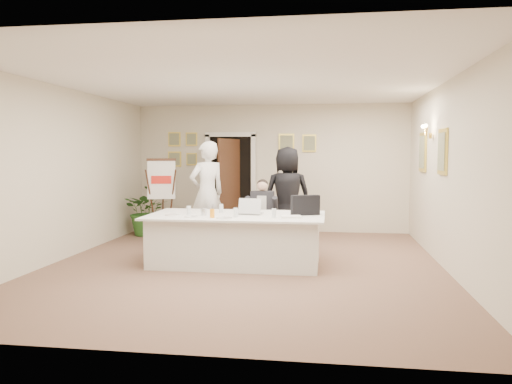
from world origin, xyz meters
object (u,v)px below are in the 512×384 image
Objects in this scene: paper_stack at (291,217)px; steel_jug at (204,212)px; standing_woman at (287,195)px; seated_man at (262,214)px; laptop at (251,205)px; oj_glass at (212,213)px; flip_chart at (162,202)px; laptop_bag at (305,205)px; potted_palm at (147,210)px; conference_table at (236,239)px; standing_man at (207,193)px.

paper_stack is 2.62× the size of steel_jug.
seated_man is at bearing 47.19° from standing_woman.
standing_woman is 2.12m from paper_stack.
laptop is 0.73m from oj_glass.
flip_chart is 0.86× the size of standing_woman.
potted_palm is at bearing 125.92° from laptop_bag.
conference_table is 2.56× the size of potted_palm.
standing_woman reaches higher than laptop.
standing_man is 4.45× the size of laptop_bag.
oj_glass is 1.18× the size of steel_jug.
paper_stack is (0.66, -0.35, -0.12)m from laptop.
seated_man is 1.21× the size of potted_palm.
laptop is (-0.43, -1.75, -0.01)m from standing_woman.
seated_man is at bearing -26.21° from potted_palm.
seated_man is 4.46× the size of paper_stack.
flip_chart reaches higher than seated_man.
conference_table is 1.40× the size of standing_man.
conference_table is 2.12× the size of seated_man.
laptop_bag is at bearing 10.61° from steel_jug.
laptop reaches higher than steel_jug.
paper_stack is at bearing 82.20° from standing_woman.
seated_man reaches higher than potted_palm.
potted_palm is 8.18× the size of oj_glass.
oj_glass reaches higher than paper_stack.
standing_woman reaches higher than oj_glass.
laptop_bag reaches higher than oj_glass.
potted_palm is 3.49m from laptop.
conference_table is 20.97× the size of oj_glass.
laptop is at bearing 84.00° from standing_man.
seated_man is 2.91m from potted_palm.
oj_glass is (-0.54, -1.58, 0.20)m from seated_man.
laptop_bag is at bearing 21.48° from oj_glass.
standing_woman is 2.33m from steel_jug.
oj_glass is at bearing -95.19° from seated_man.
standing_woman is at bearing -10.92° from potted_palm.
standing_woman is 1.75× the size of potted_palm.
conference_table is 0.99m from paper_stack.
flip_chart is at bearing -19.98° from standing_woman.
standing_woman is at bearing 96.17° from paper_stack.
seated_man is 0.86m from standing_woman.
steel_jug is (1.46, -2.32, 0.09)m from flip_chart.
flip_chart is 2.74m from steel_jug.
oj_glass is (1.65, -2.56, 0.10)m from flip_chart.
laptop is 0.75m from paper_stack.
standing_woman is at bearing 83.69° from laptop_bag.
flip_chart is (-2.18, 0.98, 0.09)m from seated_man.
standing_woman is 4.23× the size of laptop_bag.
standing_woman is at bearing 74.72° from seated_man.
seated_man is 1.53m from paper_stack.
conference_table is 1.20m from seated_man.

